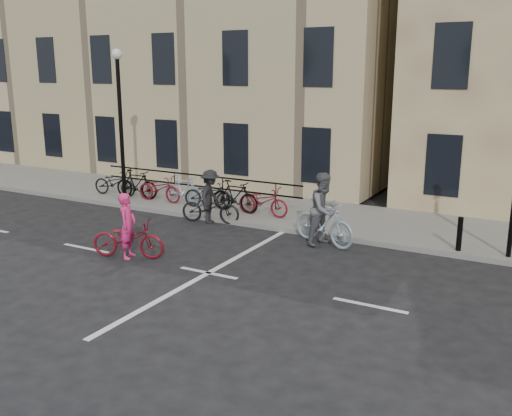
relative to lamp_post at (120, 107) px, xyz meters
The scene contains 9 objects.
ground 8.59m from the lamp_post, 34.09° to the right, with size 120.00×120.00×0.00m, color black.
sidewalk 4.52m from the lamp_post, 32.62° to the left, with size 46.00×4.00×0.15m, color slate.
building_west 9.11m from the lamp_post, 106.21° to the left, with size 20.00×10.00×10.00m, color tan.
lamp_post is the anchor object (origin of this frame).
bollard_east 11.86m from the lamp_post, ahead, with size 0.14×0.14×0.90m, color black.
parked_bikes 3.62m from the lamp_post, 16.55° to the left, with size 8.30×1.23×1.05m.
cyclist_pink 6.65m from the lamp_post, 47.51° to the right, with size 2.03×1.26×1.71m.
cyclist_grey 8.50m from the lamp_post, ahead, with size 2.18×1.27×2.03m.
cyclist_dark 4.92m from the lamp_post, ahead, with size 2.02×1.22×1.71m.
Camera 1 is at (7.24, -10.74, 4.77)m, focal length 40.00 mm.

